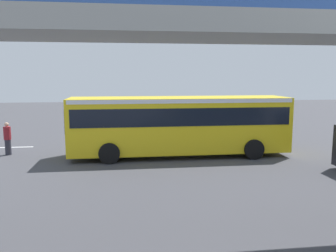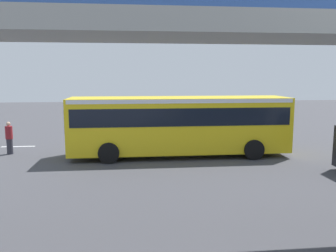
# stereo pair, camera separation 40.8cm
# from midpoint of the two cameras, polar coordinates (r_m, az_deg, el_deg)

# --- Properties ---
(ground) EXTENTS (80.00, 80.00, 0.00)m
(ground) POSITION_cam_midpoint_polar(r_m,az_deg,el_deg) (18.88, -3.28, -4.78)
(ground) COLOR #424247
(city_bus) EXTENTS (11.54, 2.85, 3.15)m
(city_bus) POSITION_cam_midpoint_polar(r_m,az_deg,el_deg) (18.33, 1.27, 0.82)
(city_bus) COLOR yellow
(city_bus) RESTS_ON ground
(pedestrian) EXTENTS (0.38, 0.38, 1.79)m
(pedestrian) POSITION_cam_midpoint_polar(r_m,az_deg,el_deg) (20.69, -25.55, -1.93)
(pedestrian) COLOR #2D2D38
(pedestrian) RESTS_ON ground
(lane_dash_leftmost) EXTENTS (2.00, 0.20, 0.01)m
(lane_dash_leftmost) POSITION_cam_midpoint_polar(r_m,az_deg,el_deg) (23.71, 15.85, -2.39)
(lane_dash_leftmost) COLOR silver
(lane_dash_leftmost) RESTS_ON ground
(lane_dash_left) EXTENTS (2.00, 0.20, 0.01)m
(lane_dash_left) POSITION_cam_midpoint_polar(r_m,az_deg,el_deg) (22.45, 6.40, -2.71)
(lane_dash_left) COLOR silver
(lane_dash_left) RESTS_ON ground
(lane_dash_centre) EXTENTS (2.00, 0.20, 0.01)m
(lane_dash_centre) POSITION_cam_midpoint_polar(r_m,az_deg,el_deg) (21.86, -3.85, -2.98)
(lane_dash_centre) COLOR silver
(lane_dash_centre) RESTS_ON ground
(lane_dash_right) EXTENTS (2.00, 0.20, 0.01)m
(lane_dash_right) POSITION_cam_midpoint_polar(r_m,az_deg,el_deg) (21.99, -14.33, -3.15)
(lane_dash_right) COLOR silver
(lane_dash_right) RESTS_ON ground
(lane_dash_rightmost) EXTENTS (2.00, 0.20, 0.01)m
(lane_dash_rightmost) POSITION_cam_midpoint_polar(r_m,az_deg,el_deg) (22.84, -24.35, -3.22)
(lane_dash_rightmost) COLOR silver
(lane_dash_rightmost) RESTS_ON ground
(pedestrian_overpass) EXTENTS (26.50, 2.60, 6.74)m
(pedestrian_overpass) POSITION_cam_midpoint_polar(r_m,az_deg,el_deg) (8.41, 1.41, 13.15)
(pedestrian_overpass) COLOR #9E9E99
(pedestrian_overpass) RESTS_ON ground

